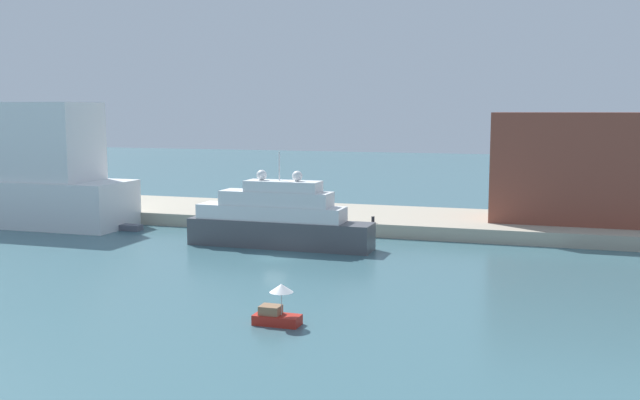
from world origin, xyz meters
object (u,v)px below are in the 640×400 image
work_barge (122,227)px  harbor_building (576,167)px  person_figure (275,210)px  large_yacht (277,220)px  parked_car (263,207)px  mooring_bollard (373,220)px  small_motorboat (277,310)px

work_barge → harbor_building: (57.97, 15.10, 8.37)m
work_barge → harbor_building: 60.49m
person_figure → large_yacht: bearing=-67.5°
harbor_building → person_figure: 40.03m
parked_car → mooring_bollard: parked_car is taller
parked_car → person_figure: size_ratio=2.74×
small_motorboat → parked_car: (-19.94, 45.64, 1.18)m
large_yacht → work_barge: large_yacht is taller
small_motorboat → mooring_bollard: (-2.26, 39.65, 0.97)m
small_motorboat → harbor_building: 54.47m
work_barge → harbor_building: size_ratio=0.27×
small_motorboat → parked_car: bearing=113.6°
large_yacht → mooring_bollard: size_ratio=26.98×
parked_car → person_figure: bearing=-46.9°
person_figure → mooring_bollard: 14.61m
person_figure → mooring_bollard: size_ratio=1.93×
person_figure → small_motorboat: bearing=-68.4°
small_motorboat → person_figure: 45.32m
parked_car → person_figure: person_figure is taller
harbor_building → person_figure: size_ratio=13.13×
large_yacht → parked_car: size_ratio=5.09×
parked_car → large_yacht: bearing=-62.4°
large_yacht → small_motorboat: bearing=-68.8°
work_barge → person_figure: bearing=23.0°
large_yacht → small_motorboat: 31.25m
parked_car → mooring_bollard: (17.67, -5.99, -0.21)m
small_motorboat → parked_car: 49.81m
person_figure → mooring_bollard: (14.39, -2.48, -0.32)m
large_yacht → mooring_bollard: bearing=49.6°
large_yacht → person_figure: (-5.39, 13.05, -0.72)m
person_figure → harbor_building: bearing=10.2°
large_yacht → small_motorboat: size_ratio=6.28×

